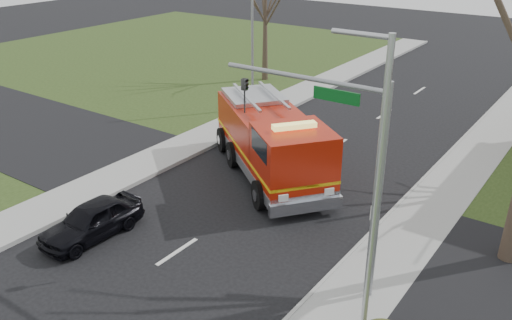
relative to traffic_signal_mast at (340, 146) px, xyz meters
The scene contains 9 objects.
ground 7.18m from the traffic_signal_mast, 163.94° to the right, with size 120.00×120.00×0.00m, color black.
sidewalk_right 4.97m from the traffic_signal_mast, 56.58° to the right, with size 2.40×80.00×0.15m, color #A0A09A.
sidewalk_left 12.41m from the traffic_signal_mast, behind, with size 2.40×80.00×0.15m, color #A0A09A.
bare_tree_left 23.97m from the traffic_signal_mast, 129.43° to the left, with size 4.50×4.50×9.00m.
traffic_signal_mast is the anchor object (origin of this frame).
streetlight_pole 2.78m from the traffic_signal_mast, 46.02° to the right, with size 1.48×0.16×8.40m.
utility_pole_far 17.38m from the traffic_signal_mast, 133.85° to the left, with size 0.14×0.14×7.00m, color gray.
fire_engine 8.74m from the traffic_signal_mast, 137.08° to the left, with size 8.47×7.50×3.43m.
parked_car_maroon 9.65m from the traffic_signal_mast, 163.42° to the right, with size 1.58×3.94×1.34m, color black.
Camera 1 is at (11.44, -11.42, 10.52)m, focal length 38.00 mm.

